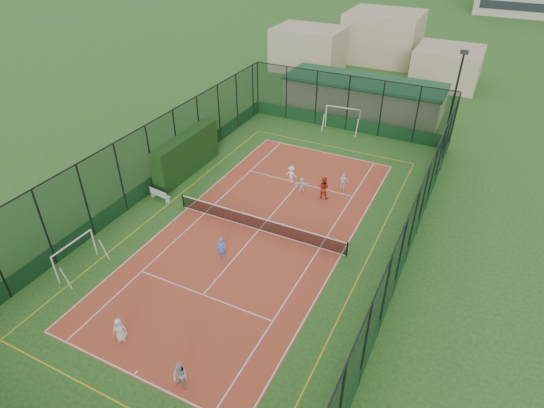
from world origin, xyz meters
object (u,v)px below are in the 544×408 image
(futsal_goal_far, at_px, (342,119))
(futsal_goal_near, at_px, (75,256))
(child_near_left, at_px, (120,330))
(child_near_mid, at_px, (221,249))
(coach, at_px, (324,188))
(floodlight_ne, at_px, (453,103))
(child_far_left, at_px, (291,174))
(clubhouse, at_px, (363,96))
(child_near_right, at_px, (180,376))
(child_far_right, at_px, (343,181))
(white_bench, at_px, (160,194))
(child_far_back, at_px, (302,185))

(futsal_goal_far, bearing_deg, futsal_goal_near, -110.17)
(futsal_goal_far, distance_m, child_near_left, 27.55)
(child_near_left, distance_m, child_near_mid, 7.24)
(child_near_mid, height_order, coach, coach)
(floodlight_ne, xyz_separation_m, futsal_goal_near, (-16.09, -24.35, -3.21))
(futsal_goal_near, height_order, child_far_left, futsal_goal_near)
(clubhouse, bearing_deg, child_near_right, -86.15)
(clubhouse, xyz_separation_m, coach, (2.28, -16.67, -0.75))
(child_near_mid, relative_size, child_near_right, 1.02)
(floodlight_ne, height_order, clubhouse, floodlight_ne)
(floodlight_ne, height_order, child_near_right, floodlight_ne)
(child_near_mid, height_order, child_far_right, child_near_mid)
(futsal_goal_far, relative_size, child_far_right, 2.48)
(white_bench, bearing_deg, futsal_goal_near, -79.79)
(child_near_left, distance_m, child_far_back, 16.12)
(floodlight_ne, xyz_separation_m, clubhouse, (-8.60, 5.40, -2.55))
(white_bench, distance_m, child_near_left, 12.21)
(child_near_left, distance_m, child_far_left, 16.90)
(futsal_goal_far, distance_m, child_near_right, 28.47)
(futsal_goal_far, xyz_separation_m, child_near_left, (-1.47, -27.51, -0.37))
(child_near_right, bearing_deg, child_far_back, 101.28)
(futsal_goal_far, bearing_deg, floodlight_ne, -6.25)
(clubhouse, bearing_deg, child_far_back, -87.85)
(futsal_goal_far, xyz_separation_m, child_far_back, (0.97, -11.58, -0.44))
(futsal_goal_far, bearing_deg, clubhouse, 81.98)
(clubhouse, xyz_separation_m, futsal_goal_far, (-0.35, -5.06, -0.54))
(coach, bearing_deg, floodlight_ne, -117.71)
(clubhouse, relative_size, child_far_right, 11.77)
(white_bench, xyz_separation_m, child_near_right, (10.05, -11.49, 0.28))
(floodlight_ne, height_order, white_bench, floodlight_ne)
(floodlight_ne, height_order, futsal_goal_far, floodlight_ne)
(floodlight_ne, relative_size, clubhouse, 0.54)
(clubhouse, bearing_deg, child_near_mid, -91.43)
(futsal_goal_near, relative_size, child_near_right, 1.96)
(clubhouse, relative_size, child_near_mid, 10.34)
(futsal_goal_far, height_order, child_far_left, futsal_goal_far)
(clubhouse, relative_size, futsal_goal_near, 5.37)
(floodlight_ne, relative_size, futsal_goal_near, 2.91)
(child_near_right, distance_m, child_far_back, 16.85)
(clubhouse, bearing_deg, floodlight_ne, -32.12)
(child_far_left, distance_m, coach, 3.03)
(child_near_mid, height_order, child_far_back, child_near_mid)
(futsal_goal_near, relative_size, child_near_mid, 1.93)
(child_far_left, xyz_separation_m, child_far_back, (1.22, -0.92, -0.08))
(child_near_left, height_order, child_far_left, child_far_left)
(child_far_left, height_order, coach, coach)
(child_far_right, relative_size, coach, 0.79)
(child_near_left, xyz_separation_m, child_far_right, (4.96, 17.61, -0.01))
(floodlight_ne, bearing_deg, white_bench, -134.79)
(floodlight_ne, bearing_deg, child_far_left, -131.71)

